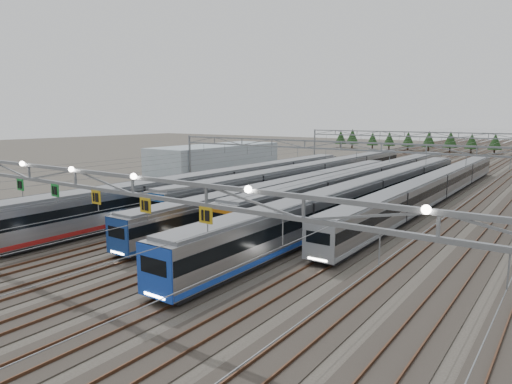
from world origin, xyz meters
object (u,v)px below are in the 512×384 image
Objects in this scene: train_f at (436,186)px; gantry_far at (430,139)px; gantry_mid at (341,152)px; train_a at (225,185)px; train_b at (316,175)px; train_e at (370,194)px; train_d at (371,180)px; train_c at (296,191)px; west_shed at (216,159)px; gantry_near at (73,182)px.

train_f is 1.20× the size of gantry_far.
train_a is at bearing -135.44° from gantry_mid.
train_b is 18.02m from train_e.
gantry_mid is at bearing -111.86° from train_d.
west_shed is at bearing 145.76° from train_c.
west_shed is (-33.22, 13.12, -3.63)m from gantry_mid.
gantry_mid is at bearing -40.83° from train_b.
train_b is 0.99× the size of train_e.
train_d is at bearing -1.43° from train_b.
train_d is at bearing -178.33° from train_f.
gantry_far is 46.19m from west_shed.
train_a is 18.67m from train_e.
train_f is at bearing 69.41° from train_e.
train_c is 14.30m from train_d.
gantry_near is 40.12m from gantry_mid.
west_shed is at bearing 132.24° from train_a.
train_b is 1.22× the size of train_c.
train_d is (9.00, -0.22, -0.02)m from train_b.
west_shed is (-35.47, 7.51, 0.56)m from train_d.
train_c is 53.19m from gantry_far.
gantry_near is at bearing -86.08° from train_c.
train_a reaches higher than train_b.
gantry_near is 1.00× the size of gantry_mid.
train_b is (4.50, 16.91, -0.09)m from train_a.
train_e is 1.19× the size of gantry_far.
train_d is at bearing 111.01° from train_e.
train_a is at bearing -160.90° from train_c.
train_e is 44.36m from west_shed.
train_a is 17.50m from train_b.
train_b reaches higher than train_f.
gantry_near reaches higher than train_a.
train_a is 0.89× the size of train_f.
gantry_near is (2.20, -32.16, 5.11)m from train_c.
west_shed reaches higher than train_d.
train_b is 0.99× the size of train_f.
train_a is at bearing -143.01° from train_f.
train_e is (9.00, 1.85, 0.20)m from train_c.
train_b is 46.69m from gantry_near.
train_b is 9.85m from gantry_mid.
west_shed reaches higher than train_c.
gantry_near is at bearing -90.03° from gantry_far.
train_e is at bearing 11.64° from train_c.
west_shed is (-30.97, 21.08, 0.78)m from train_c.
train_a is 9.53m from train_c.
train_e is 2.24× the size of west_shed.
gantry_near reaches higher than gantry_far.
gantry_mid is at bearing -152.44° from train_f.
gantry_mid is 35.90m from west_shed.
gantry_far is (0.00, 45.00, 0.00)m from gantry_mid.
train_a is 16.31m from gantry_mid.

